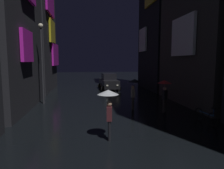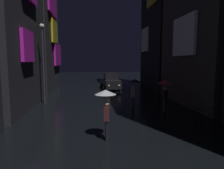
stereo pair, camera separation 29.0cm
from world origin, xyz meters
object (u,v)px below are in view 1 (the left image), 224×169
(pedestrian_midstreet_left_red, at_px, (164,87))
(pedestrian_midstreet_centre_black, at_px, (134,86))
(pedestrian_near_crossing_clear, at_px, (108,101))
(streetlamp_left_far, at_px, (42,55))
(car_distant, at_px, (109,82))
(bicycle_parked_at_storefront, at_px, (206,116))

(pedestrian_midstreet_left_red, relative_size, pedestrian_midstreet_centre_black, 1.00)
(pedestrian_near_crossing_clear, xyz_separation_m, streetlamp_left_far, (-4.18, 7.71, 2.11))
(pedestrian_near_crossing_clear, relative_size, pedestrian_midstreet_left_red, 1.00)
(pedestrian_midstreet_left_red, bearing_deg, car_distant, 102.08)
(car_distant, xyz_separation_m, streetlamp_left_far, (-5.94, -6.90, 2.85))
(bicycle_parked_at_storefront, relative_size, car_distant, 0.43)
(pedestrian_midstreet_centre_black, xyz_separation_m, car_distant, (-0.56, 9.70, -0.74))
(car_distant, height_order, streetlamp_left_far, streetlamp_left_far)
(pedestrian_near_crossing_clear, xyz_separation_m, bicycle_parked_at_storefront, (5.42, 1.47, -1.28))
(pedestrian_near_crossing_clear, height_order, pedestrian_midstreet_centre_black, same)
(pedestrian_midstreet_left_red, distance_m, streetlamp_left_far, 9.32)
(pedestrian_midstreet_centre_black, height_order, streetlamp_left_far, streetlamp_left_far)
(pedestrian_midstreet_left_red, height_order, car_distant, pedestrian_midstreet_left_red)
(bicycle_parked_at_storefront, distance_m, streetlamp_left_far, 11.94)
(pedestrian_midstreet_left_red, bearing_deg, streetlamp_left_far, 155.05)
(pedestrian_midstreet_left_red, height_order, pedestrian_midstreet_centre_black, same)
(pedestrian_near_crossing_clear, bearing_deg, pedestrian_midstreet_centre_black, 64.69)
(pedestrian_midstreet_left_red, distance_m, car_distant, 10.99)
(pedestrian_near_crossing_clear, height_order, pedestrian_midstreet_left_red, same)
(pedestrian_near_crossing_clear, relative_size, car_distant, 0.50)
(bicycle_parked_at_storefront, distance_m, car_distant, 13.65)
(car_distant, bearing_deg, pedestrian_midstreet_centre_black, -86.67)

